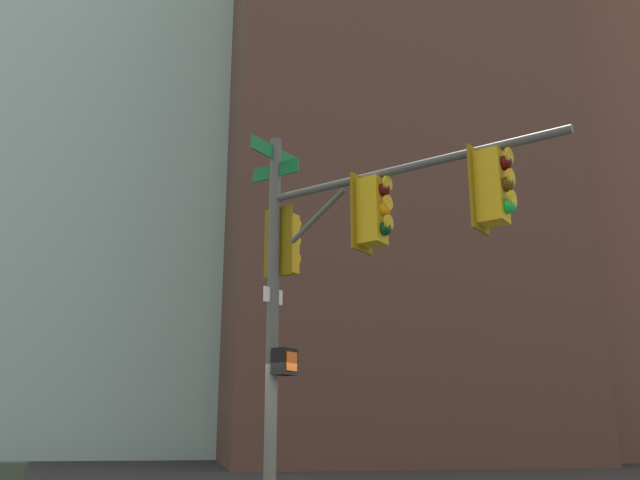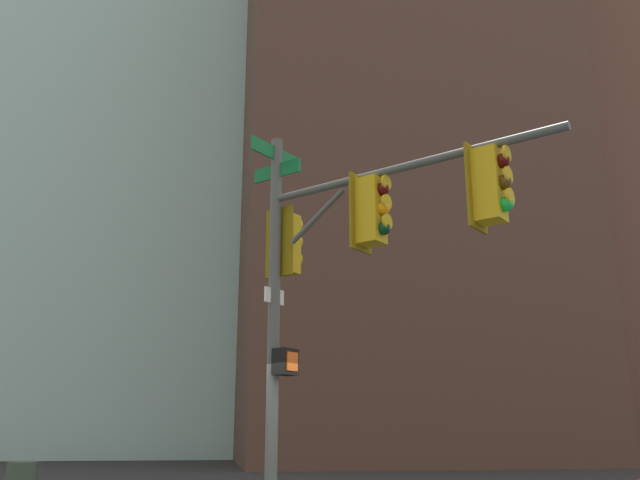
% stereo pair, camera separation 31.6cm
% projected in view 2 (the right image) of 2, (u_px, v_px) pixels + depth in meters
% --- Properties ---
extents(signal_pole_assembly, '(3.93, 3.86, 6.24)m').
position_uv_depth(signal_pole_assembly, '(343.00, 247.00, 10.32)').
color(signal_pole_assembly, '#4C514C').
rests_on(signal_pole_assembly, ground_plane).
extents(building_brick_nearside, '(27.42, 16.96, 38.63)m').
position_uv_depth(building_brick_nearside, '(368.00, 160.00, 46.44)').
color(building_brick_nearside, '#4C3328').
rests_on(building_brick_nearside, ground_plane).
extents(building_brick_midblock, '(19.37, 19.95, 36.85)m').
position_uv_depth(building_brick_midblock, '(522.00, 183.00, 48.21)').
color(building_brick_midblock, brown).
rests_on(building_brick_midblock, ground_plane).
extents(building_glass_tower, '(23.57, 25.50, 72.05)m').
position_uv_depth(building_glass_tower, '(126.00, 14.00, 58.70)').
color(building_glass_tower, '#9EC6C1').
rests_on(building_glass_tower, ground_plane).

